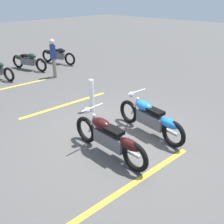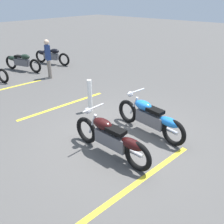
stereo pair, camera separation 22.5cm
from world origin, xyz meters
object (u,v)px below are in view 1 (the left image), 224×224
at_px(motorcycle_row_far_left, 57,55).
at_px(motorcycle_bright_foreground, 151,118).
at_px(motorcycle_row_left, 28,61).
at_px(bystander_near_row, 53,56).
at_px(bollard_post, 92,96).
at_px(motorcycle_dark_foreground, 110,138).

bearing_deg(motorcycle_row_far_left, motorcycle_bright_foreground, -33.56).
distance_m(motorcycle_row_left, bystander_near_row, 1.99).
bearing_deg(bystander_near_row, motorcycle_bright_foreground, 95.73).
xyz_separation_m(motorcycle_row_left, bystander_near_row, (-1.93, -0.19, 0.47)).
bearing_deg(motorcycle_bright_foreground, bollard_post, 9.50).
relative_size(motorcycle_dark_foreground, bollard_post, 2.20).
relative_size(motorcycle_bright_foreground, bollard_post, 2.19).
bearing_deg(motorcycle_row_far_left, motorcycle_dark_foreground, -42.60).
distance_m(motorcycle_bright_foreground, motorcycle_row_far_left, 8.22).
bearing_deg(bollard_post, motorcycle_bright_foreground, -178.13).
distance_m(motorcycle_bright_foreground, motorcycle_dark_foreground, 1.40).
bearing_deg(bollard_post, motorcycle_row_left, -10.20).
xyz_separation_m(motorcycle_bright_foreground, motorcycle_row_left, (7.83, -0.95, -0.02)).
relative_size(motorcycle_row_left, bollard_post, 2.06).
bearing_deg(motorcycle_row_left, bystander_near_row, -10.22).
relative_size(motorcycle_row_far_left, bystander_near_row, 1.29).
height_order(motorcycle_dark_foreground, motorcycle_row_left, motorcycle_dark_foreground).
height_order(motorcycle_dark_foreground, motorcycle_row_far_left, motorcycle_dark_foreground).
height_order(motorcycle_dark_foreground, bollard_post, motorcycle_dark_foreground).
bearing_deg(motorcycle_bright_foreground, bystander_near_row, -3.30).
xyz_separation_m(motorcycle_dark_foreground, bollard_post, (2.05, -1.33, 0.05)).
distance_m(motorcycle_row_far_left, motorcycle_row_left, 1.66).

